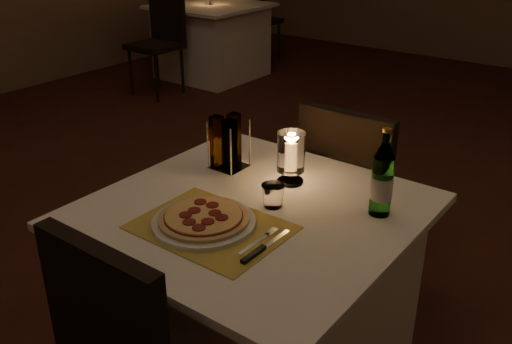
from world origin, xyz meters
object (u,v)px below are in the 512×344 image
Objects in this scene: chair_far at (353,183)px; water_bottle at (382,181)px; pizza at (204,217)px; neighbor_table_left at (212,41)px; plate at (204,222)px; main_table at (253,299)px; tumbler at (273,196)px; hurricane_candle at (291,154)px.

chair_far is 3.11× the size of water_bottle.
pizza is 4.43m from neighbor_table_left.
pizza reaches higher than plate.
water_bottle is at bearing 44.55° from pizza.
water_bottle is 4.44m from neighbor_table_left.
water_bottle is at bearing 31.28° from main_table.
water_bottle reaches higher than pizza.
water_bottle is (0.35, -0.50, 0.31)m from chair_far.
chair_far is 3.82m from neighbor_table_left.
water_bottle is (0.30, 0.17, 0.08)m from tumbler.
tumbler is (0.10, 0.23, 0.01)m from pizza.
chair_far is 0.90× the size of neighbor_table_left.
chair_far is 0.92m from plate.
pizza is at bearing -49.10° from neighbor_table_left.
chair_far reaches higher than plate.
pizza is 1.49× the size of hurricane_candle.
main_table is 0.74m from chair_far.
tumbler is (0.05, -0.67, 0.23)m from chair_far.
plate is at bearing 99.69° from pizza.
tumbler is at bearing 66.24° from plate.
tumbler is 0.08× the size of neighbor_table_left.
hurricane_candle is at bearing 83.86° from pizza.
tumbler is at bearing -151.00° from water_bottle.
tumbler is at bearing -85.77° from chair_far.
plate is 1.11× the size of water_bottle.
water_bottle is at bearing 29.00° from tumbler.
chair_far reaches higher than tumbler.
water_bottle is at bearing -3.02° from hurricane_candle.
plate is at bearing -93.20° from chair_far.
main_table is 0.63m from water_bottle.
main_table is at bearing -90.00° from chair_far.
tumbler reaches higher than main_table.
water_bottle is at bearing 44.53° from plate.
main_table is at bearing -47.03° from neighbor_table_left.
chair_far is 0.57m from hurricane_candle.
neighbor_table_left is at bearing 132.97° from main_table.
hurricane_candle is (-0.35, 0.02, -0.01)m from water_bottle.
main_table is 1.00× the size of neighbor_table_left.
pizza reaches higher than main_table.
tumbler is at bearing -73.25° from hurricane_candle.
pizza is at bearing -93.20° from chair_far.
pizza is at bearing -113.74° from tumbler.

